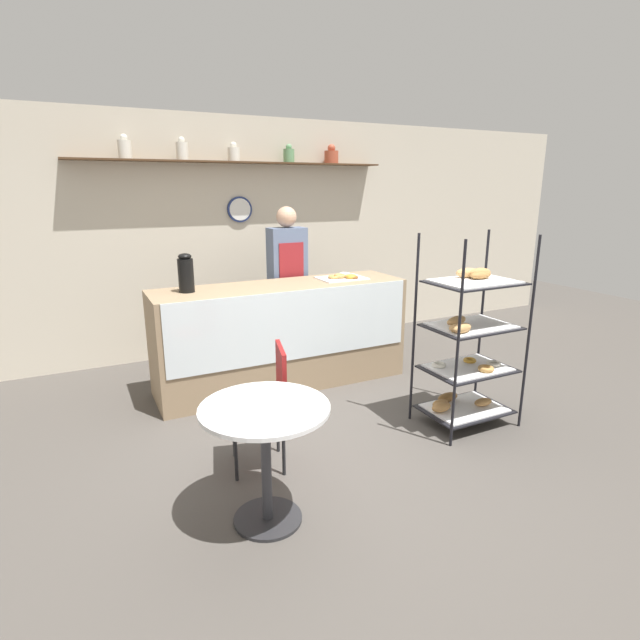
% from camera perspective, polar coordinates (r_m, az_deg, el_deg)
% --- Properties ---
extents(ground_plane, '(14.00, 14.00, 0.00)m').
position_cam_1_polar(ground_plane, '(4.06, 2.92, -13.37)').
color(ground_plane, '#4C4742').
extents(back_wall, '(10.00, 0.30, 2.70)m').
position_cam_1_polar(back_wall, '(6.03, -9.48, 9.50)').
color(back_wall, beige).
rests_on(back_wall, ground_plane).
extents(display_counter, '(2.47, 0.67, 1.02)m').
position_cam_1_polar(display_counter, '(4.93, -4.33, -1.73)').
color(display_counter, '#937A5B').
rests_on(display_counter, ground_plane).
extents(pastry_rack, '(0.75, 0.54, 1.58)m').
position_cam_1_polar(pastry_rack, '(4.22, 16.51, -2.84)').
color(pastry_rack, black).
rests_on(pastry_rack, ground_plane).
extents(person_worker, '(0.39, 0.23, 1.73)m').
position_cam_1_polar(person_worker, '(5.38, -3.73, 4.58)').
color(person_worker, '#282833').
rests_on(person_worker, ground_plane).
extents(cafe_table, '(0.74, 0.74, 0.74)m').
position_cam_1_polar(cafe_table, '(2.93, -6.27, -12.97)').
color(cafe_table, '#262628').
rests_on(cafe_table, ground_plane).
extents(cafe_chair, '(0.46, 0.46, 0.88)m').
position_cam_1_polar(cafe_chair, '(3.50, -5.90, -8.44)').
color(cafe_chair, black).
rests_on(cafe_chair, ground_plane).
extents(coffee_carafe, '(0.14, 0.14, 0.35)m').
position_cam_1_polar(coffee_carafe, '(4.58, -15.08, 5.18)').
color(coffee_carafe, black).
rests_on(coffee_carafe, display_counter).
extents(donut_tray_counter, '(0.47, 0.34, 0.05)m').
position_cam_1_polar(donut_tray_counter, '(5.10, 2.72, 4.93)').
color(donut_tray_counter, silver).
rests_on(donut_tray_counter, display_counter).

